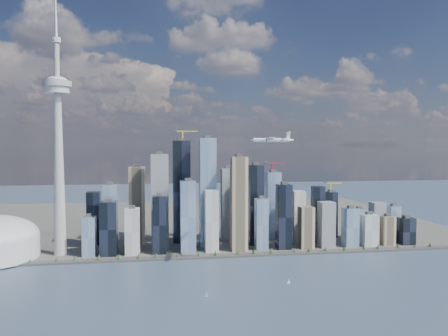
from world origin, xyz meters
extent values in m
plane|color=#2E3C51|center=(0.00, 0.00, 0.00)|extent=(4000.00, 4000.00, 0.00)
cube|color=#383838|center=(0.00, 250.00, 2.00)|extent=(1100.00, 22.00, 4.00)
cube|color=#4C4C47|center=(0.00, 700.00, 1.50)|extent=(1400.00, 900.00, 3.00)
cylinder|color=#3F2D1E|center=(-390.00, 250.00, 5.20)|extent=(1.00, 1.00, 2.40)
cone|color=#224A1A|center=(-390.00, 250.00, 8.80)|extent=(7.20, 7.20, 8.00)
cylinder|color=#3F2D1E|center=(-303.33, 250.00, 5.20)|extent=(1.00, 1.00, 2.40)
cone|color=#224A1A|center=(-303.33, 250.00, 8.80)|extent=(7.20, 7.20, 8.00)
cylinder|color=#3F2D1E|center=(-216.67, 250.00, 5.20)|extent=(1.00, 1.00, 2.40)
cone|color=#224A1A|center=(-216.67, 250.00, 8.80)|extent=(7.20, 7.20, 8.00)
cylinder|color=#3F2D1E|center=(-130.00, 250.00, 5.20)|extent=(1.00, 1.00, 2.40)
cone|color=#224A1A|center=(-130.00, 250.00, 8.80)|extent=(7.20, 7.20, 8.00)
cylinder|color=#3F2D1E|center=(-43.33, 250.00, 5.20)|extent=(1.00, 1.00, 2.40)
cone|color=#224A1A|center=(-43.33, 250.00, 8.80)|extent=(7.20, 7.20, 8.00)
cylinder|color=#3F2D1E|center=(43.33, 250.00, 5.20)|extent=(1.00, 1.00, 2.40)
cone|color=#224A1A|center=(43.33, 250.00, 8.80)|extent=(7.20, 7.20, 8.00)
cylinder|color=#3F2D1E|center=(130.00, 250.00, 5.20)|extent=(1.00, 1.00, 2.40)
cone|color=#224A1A|center=(130.00, 250.00, 8.80)|extent=(7.20, 7.20, 8.00)
cylinder|color=#3F2D1E|center=(216.67, 250.00, 5.20)|extent=(1.00, 1.00, 2.40)
cone|color=#224A1A|center=(216.67, 250.00, 8.80)|extent=(7.20, 7.20, 8.00)
cylinder|color=#3F2D1E|center=(303.33, 250.00, 5.20)|extent=(1.00, 1.00, 2.40)
cone|color=#224A1A|center=(303.33, 250.00, 8.80)|extent=(7.20, 7.20, 8.00)
cylinder|color=#3F2D1E|center=(390.00, 250.00, 5.20)|extent=(1.00, 1.00, 2.40)
cone|color=#224A1A|center=(390.00, 250.00, 8.80)|extent=(7.20, 7.20, 8.00)
cylinder|color=#3F2D1E|center=(476.67, 250.00, 5.20)|extent=(1.00, 1.00, 2.40)
cone|color=#224A1A|center=(476.67, 250.00, 8.80)|extent=(7.20, 7.20, 8.00)
cube|color=black|center=(-200.00, 290.00, 58.68)|extent=(34.00, 34.00, 111.36)
cube|color=#7E99BF|center=(-200.00, 340.00, 73.87)|extent=(30.00, 30.00, 141.73)
cube|color=silver|center=(-150.00, 290.00, 51.09)|extent=(30.00, 30.00, 96.18)
cube|color=tan|center=(-150.00, 395.00, 91.58)|extent=(36.00, 36.00, 177.17)
cube|color=slate|center=(-95.00, 340.00, 106.77)|extent=(38.00, 38.00, 207.54)
cube|color=black|center=(-95.00, 290.00, 63.74)|extent=(28.00, 28.00, 121.49)
cube|color=#7E99BF|center=(-40.00, 290.00, 78.93)|extent=(32.00, 32.00, 151.86)
cube|color=black|center=(-40.00, 395.00, 121.95)|extent=(40.00, 40.00, 237.91)
cube|color=#7E99BF|center=(15.00, 340.00, 124.49)|extent=(36.00, 36.00, 242.97)
cube|color=silver|center=(15.00, 290.00, 68.80)|extent=(28.00, 28.00, 131.61)
cube|color=tan|center=(70.00, 290.00, 104.24)|extent=(34.00, 34.00, 202.48)
cube|color=slate|center=(70.00, 395.00, 89.05)|extent=(30.00, 30.00, 172.10)
cube|color=black|center=(125.00, 340.00, 94.11)|extent=(32.00, 32.00, 182.23)
cube|color=#7E99BF|center=(125.00, 290.00, 58.68)|extent=(26.00, 26.00, 111.36)
cube|color=black|center=(175.00, 290.00, 73.87)|extent=(30.00, 30.00, 141.73)
cube|color=#7E99BF|center=(175.00, 395.00, 83.99)|extent=(34.00, 34.00, 161.98)
cube|color=silver|center=(225.00, 340.00, 63.74)|extent=(28.00, 28.00, 121.49)
cube|color=tan|center=(225.00, 290.00, 48.56)|extent=(30.00, 30.00, 91.11)
cube|color=slate|center=(275.00, 290.00, 53.62)|extent=(32.00, 32.00, 101.24)
cube|color=black|center=(275.00, 340.00, 68.80)|extent=(26.00, 26.00, 131.61)
cube|color=#7E99BF|center=(325.00, 290.00, 46.03)|extent=(30.00, 30.00, 86.05)
cube|color=black|center=(325.00, 395.00, 58.68)|extent=(28.00, 28.00, 111.36)
cube|color=#7E99BF|center=(375.00, 340.00, 40.96)|extent=(30.00, 30.00, 75.93)
cube|color=silver|center=(375.00, 290.00, 38.43)|extent=(34.00, 34.00, 70.87)
cube|color=tan|center=(420.00, 290.00, 35.90)|extent=(28.00, 28.00, 65.80)
cube|color=slate|center=(420.00, 340.00, 48.56)|extent=(30.00, 30.00, 91.11)
cube|color=black|center=(465.00, 290.00, 33.37)|extent=(32.00, 32.00, 60.74)
cube|color=#7E99BF|center=(465.00, 340.00, 43.50)|extent=(26.00, 26.00, 80.99)
cube|color=black|center=(-240.00, 395.00, 63.74)|extent=(30.00, 30.00, 121.49)
cube|color=#7E99BF|center=(-240.00, 290.00, 43.50)|extent=(26.00, 26.00, 80.99)
cube|color=yellow|center=(-40.00, 395.00, 251.91)|extent=(3.00, 3.00, 22.00)
cube|color=yellow|center=(-31.75, 395.00, 262.91)|extent=(55.00, 2.20, 2.20)
cube|color=#383838|center=(-56.50, 395.00, 264.91)|extent=(6.00, 4.00, 4.00)
cube|color=#A41727|center=(175.00, 395.00, 175.98)|extent=(3.00, 3.00, 22.00)
cube|color=#A41727|center=(182.20, 395.00, 186.98)|extent=(48.00, 2.20, 2.20)
cube|color=#383838|center=(160.60, 395.00, 188.98)|extent=(6.00, 4.00, 4.00)
cube|color=yellow|center=(325.00, 395.00, 125.36)|extent=(3.00, 3.00, 22.00)
cube|color=yellow|center=(331.75, 395.00, 136.36)|extent=(45.00, 2.20, 2.20)
cube|color=#383838|center=(311.50, 395.00, 138.36)|extent=(6.00, 4.00, 4.00)
cone|color=#9B9B96|center=(-300.00, 310.00, 173.00)|extent=(26.00, 26.00, 340.00)
cylinder|color=#BBBBBB|center=(-300.00, 310.00, 343.00)|extent=(48.00, 48.00, 14.00)
cylinder|color=#9B9B96|center=(-300.00, 310.00, 355.00)|extent=(56.00, 56.00, 12.00)
ellipsoid|color=#BBBBBB|center=(-300.00, 310.00, 363.00)|extent=(40.00, 40.00, 14.00)
cylinder|color=#9B9B96|center=(-300.00, 310.00, 403.00)|extent=(11.00, 11.00, 80.00)
cylinder|color=#BBBBBB|center=(-300.00, 310.00, 443.00)|extent=(18.00, 18.00, 10.00)
cone|color=silver|center=(-300.00, 310.00, 501.00)|extent=(7.00, 7.00, 105.00)
cylinder|color=white|center=(104.37, 140.52, 239.48)|extent=(64.92, 15.98, 7.93)
cone|color=white|center=(71.18, 144.74, 239.48)|extent=(9.60, 8.96, 7.93)
cone|color=white|center=(138.78, 136.15, 239.48)|extent=(13.29, 9.43, 7.93)
cube|color=white|center=(101.91, 140.83, 243.69)|extent=(18.57, 70.08, 1.24)
cylinder|color=white|center=(100.19, 127.31, 241.71)|extent=(14.08, 6.14, 4.46)
cylinder|color=white|center=(103.62, 154.36, 241.71)|extent=(14.08, 6.14, 4.46)
cylinder|color=#3F3F3F|center=(92.81, 128.25, 241.71)|extent=(1.62, 9.88, 9.91)
cylinder|color=#3F3F3F|center=(96.25, 155.29, 241.71)|extent=(1.62, 9.88, 9.91)
cube|color=white|center=(135.09, 136.62, 247.41)|extent=(7.01, 1.86, 13.63)
cube|color=white|center=(135.09, 136.62, 254.35)|extent=(8.22, 22.81, 0.87)
cube|color=white|center=(-28.18, 21.76, 0.36)|extent=(5.58, 3.39, 0.71)
cylinder|color=#999999|center=(-28.18, 21.76, 4.47)|extent=(0.21, 0.21, 8.04)
cube|color=white|center=(114.09, 62.22, 0.39)|extent=(6.02, 2.67, 0.78)
cylinder|color=#999999|center=(114.09, 62.22, 4.85)|extent=(0.23, 0.23, 8.72)
camera|label=1|loc=(-101.53, -627.48, 230.30)|focal=35.00mm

